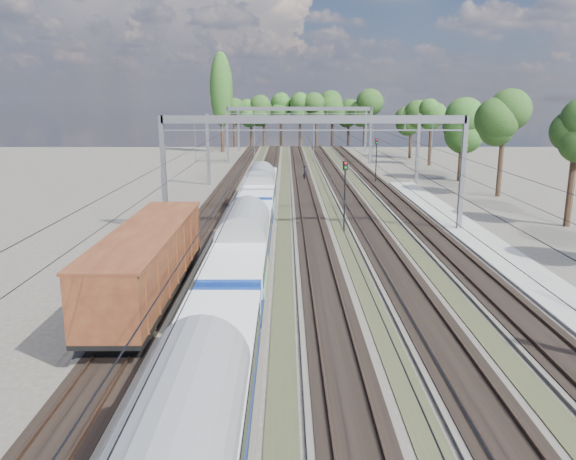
{
  "coord_description": "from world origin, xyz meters",
  "views": [
    {
      "loc": [
        -2.11,
        -12.95,
        10.2
      ],
      "look_at": [
        -1.99,
        18.67,
        2.8
      ],
      "focal_mm": 35.0,
      "sensor_mm": 36.0,
      "label": 1
    }
  ],
  "objects_px": {
    "signal_near": "(345,188)",
    "emu_train": "(244,239)",
    "freight_boxcar": "(149,260)",
    "worker": "(305,173)",
    "signal_far": "(376,155)"
  },
  "relations": [
    {
      "from": "signal_near",
      "to": "emu_train",
      "type": "bearing_deg",
      "value": -143.95
    },
    {
      "from": "emu_train",
      "to": "signal_near",
      "type": "height_order",
      "value": "signal_near"
    },
    {
      "from": "signal_near",
      "to": "freight_boxcar",
      "type": "bearing_deg",
      "value": -149.41
    },
    {
      "from": "freight_boxcar",
      "to": "worker",
      "type": "distance_m",
      "value": 45.58
    },
    {
      "from": "freight_boxcar",
      "to": "worker",
      "type": "xyz_separation_m",
      "value": [
        9.33,
        44.59,
        -1.33
      ]
    },
    {
      "from": "worker",
      "to": "signal_far",
      "type": "distance_m",
      "value": 9.37
    },
    {
      "from": "freight_boxcar",
      "to": "emu_train",
      "type": "bearing_deg",
      "value": 41.58
    },
    {
      "from": "emu_train",
      "to": "signal_near",
      "type": "distance_m",
      "value": 13.76
    },
    {
      "from": "freight_boxcar",
      "to": "signal_near",
      "type": "relative_size",
      "value": 2.65
    },
    {
      "from": "emu_train",
      "to": "signal_near",
      "type": "relative_size",
      "value": 10.76
    },
    {
      "from": "freight_boxcar",
      "to": "worker",
      "type": "height_order",
      "value": "freight_boxcar"
    },
    {
      "from": "signal_far",
      "to": "signal_near",
      "type": "bearing_deg",
      "value": -108.55
    },
    {
      "from": "emu_train",
      "to": "freight_boxcar",
      "type": "bearing_deg",
      "value": -138.42
    },
    {
      "from": "signal_far",
      "to": "freight_boxcar",
      "type": "bearing_deg",
      "value": -117.68
    },
    {
      "from": "emu_train",
      "to": "freight_boxcar",
      "type": "xyz_separation_m",
      "value": [
        -4.5,
        -3.99,
        -0.12
      ]
    }
  ]
}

